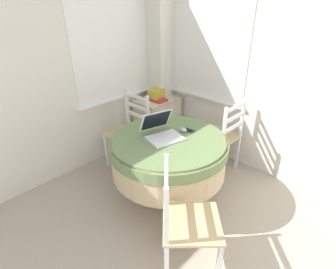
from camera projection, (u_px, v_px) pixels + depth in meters
name	position (u px, v px, depth m)	size (l,w,h in m)	color
corner_room_shell	(175.00, 76.00, 2.48)	(4.55, 4.96, 2.55)	white
round_dining_table	(169.00, 153.00, 2.60)	(1.16, 1.16, 0.73)	#4C3D2D
laptop	(162.00, 132.00, 2.53)	(0.41, 0.44, 0.24)	white
computer_mouse	(183.00, 130.00, 2.63)	(0.05, 0.08, 0.04)	silver
cell_phone	(189.00, 130.00, 2.66)	(0.07, 0.12, 0.01)	#2D2D33
dining_chair_near_back_window	(130.00, 132.00, 3.24)	(0.43, 0.44, 0.93)	tan
dining_chair_near_right_window	(221.00, 137.00, 3.12)	(0.43, 0.43, 0.93)	tan
dining_chair_camera_near	(185.00, 222.00, 1.93)	(0.61, 0.60, 0.93)	tan
corner_cabinet	(158.00, 121.00, 3.83)	(0.60, 0.45, 0.68)	beige
storage_box	(156.00, 94.00, 3.63)	(0.20, 0.16, 0.14)	gold
book_on_cabinet	(158.00, 100.00, 3.59)	(0.18, 0.24, 0.02)	#BC3338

